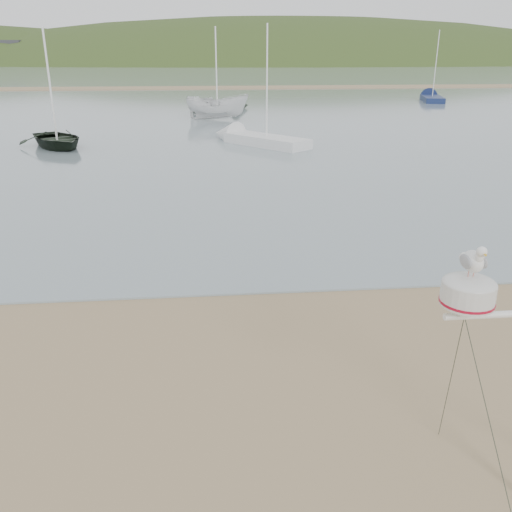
{
  "coord_description": "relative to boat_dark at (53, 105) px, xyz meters",
  "views": [
    {
      "loc": [
        1.82,
        -6.22,
        4.77
      ],
      "look_at": [
        2.52,
        1.0,
        2.01
      ],
      "focal_mm": 38.0,
      "sensor_mm": 36.0,
      "label": 1
    }
  ],
  "objects": [
    {
      "name": "water",
      "position": [
        5.69,
        109.12,
        -2.18
      ],
      "size": [
        560.0,
        256.0,
        0.04
      ],
      "primitive_type": "cube",
      "color": "gray",
      "rests_on": "ground"
    },
    {
      "name": "ground",
      "position": [
        5.69,
        -22.88,
        -2.2
      ],
      "size": [
        560.0,
        560.0,
        0.0
      ],
      "primitive_type": "plane",
      "color": "#8A714F",
      "rests_on": "ground"
    },
    {
      "name": "far_cottages",
      "position": [
        8.69,
        173.12,
        1.8
      ],
      "size": [
        294.4,
        6.3,
        8.0
      ],
      "color": "silver",
      "rests_on": "ground"
    },
    {
      "name": "boat_white",
      "position": [
        8.63,
        11.74,
        0.14
      ],
      "size": [
        2.03,
        1.99,
        4.6
      ],
      "primitive_type": "imported",
      "rotation": [
        0.0,
        0.0,
        1.41
      ],
      "color": "silver",
      "rests_on": "water"
    },
    {
      "name": "hill_ridge",
      "position": [
        24.2,
        212.12,
        -21.89
      ],
      "size": [
        620.0,
        180.0,
        80.0
      ],
      "color": "#293B18",
      "rests_on": "ground"
    },
    {
      "name": "sailboat_blue_far",
      "position": [
        30.69,
        26.3,
        -1.89
      ],
      "size": [
        3.58,
        7.44,
        7.18
      ],
      "color": "#16224D",
      "rests_on": "ground"
    },
    {
      "name": "sailboat_white_near",
      "position": [
        9.78,
        0.95,
        -1.89
      ],
      "size": [
        5.45,
        6.05,
        6.54
      ],
      "color": "silver",
      "rests_on": "ground"
    },
    {
      "name": "sailboat_dark_mid",
      "position": [
        9.86,
        18.36,
        -1.89
      ],
      "size": [
        5.37,
        4.78,
        5.81
      ],
      "color": "black",
      "rests_on": "ground"
    },
    {
      "name": "sandbar",
      "position": [
        5.69,
        47.12,
        -2.12
      ],
      "size": [
        560.0,
        7.0,
        0.07
      ],
      "primitive_type": "cube",
      "color": "#8A714F",
      "rests_on": "water"
    },
    {
      "name": "boat_dark",
      "position": [
        0.0,
        0.0,
        0.0
      ],
      "size": [
        3.08,
        2.4,
        4.31
      ],
      "primitive_type": "imported",
      "rotation": [
        0.0,
        0.0,
        0.56
      ],
      "color": "black",
      "rests_on": "water"
    }
  ]
}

